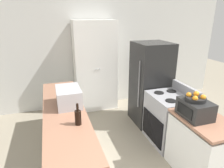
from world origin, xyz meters
TOP-DOWN VIEW (x-y plane):
  - wall_back at (0.00, 3.44)m, footprint 7.00×0.06m
  - counter_left at (-0.89, 1.40)m, footprint 0.60×2.61m
  - counter_right at (0.89, 0.54)m, footprint 0.60×0.88m
  - pantry_cabinet at (0.00, 3.17)m, footprint 0.98×0.48m
  - stove at (0.91, 1.38)m, footprint 0.66×0.77m
  - refrigerator at (0.93, 2.16)m, footprint 0.71×0.71m
  - microwave at (-0.80, 1.56)m, footprint 0.36×0.51m
  - wine_bottle at (-0.75, 0.94)m, footprint 0.08×0.08m
  - toaster_oven at (0.78, 0.64)m, footprint 0.33×0.43m
  - fruit_bowl at (0.77, 0.65)m, footprint 0.27×0.27m

SIDE VIEW (x-z plane):
  - counter_left at x=-0.89m, z-range -0.02..0.88m
  - counter_right at x=0.89m, z-range -0.02..0.88m
  - stove at x=0.91m, z-range -0.07..0.99m
  - refrigerator at x=0.93m, z-range 0.00..1.71m
  - wine_bottle at x=-0.75m, z-range 0.86..1.15m
  - toaster_oven at x=0.78m, z-range 0.90..1.14m
  - microwave at x=-0.80m, z-range 0.90..1.17m
  - pantry_cabinet at x=0.00m, z-range 0.00..2.11m
  - fruit_bowl at x=0.77m, z-range 1.12..1.25m
  - wall_back at x=0.00m, z-range 0.00..2.60m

